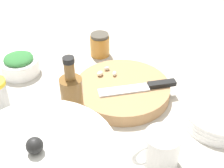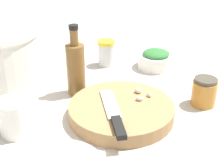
{
  "view_description": "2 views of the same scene",
  "coord_description": "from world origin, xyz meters",
  "px_view_note": "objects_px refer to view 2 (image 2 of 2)",
  "views": [
    {
      "loc": [
        -0.4,
        0.52,
        0.56
      ],
      "look_at": [
        -0.01,
        -0.02,
        0.07
      ],
      "focal_mm": 50.0,
      "sensor_mm": 36.0,
      "label": 1
    },
    {
      "loc": [
        -0.57,
        -0.47,
        0.44
      ],
      "look_at": [
        0.0,
        -0.03,
        0.08
      ],
      "focal_mm": 50.0,
      "sensor_mm": 36.0,
      "label": 2
    }
  ],
  "objects_px": {
    "herb_bowl": "(156,59)",
    "garlic_cloves": "(141,94)",
    "chef_knife": "(114,115)",
    "coffee_mug": "(16,116)",
    "honey_jar": "(204,92)",
    "cutting_board": "(121,111)",
    "spice_jar": "(106,53)",
    "oil_bottle": "(76,67)"
  },
  "relations": [
    {
      "from": "oil_bottle",
      "to": "herb_bowl",
      "type": "bearing_deg",
      "value": -16.39
    },
    {
      "from": "herb_bowl",
      "to": "chef_knife",
      "type": "bearing_deg",
      "value": -164.11
    },
    {
      "from": "chef_knife",
      "to": "spice_jar",
      "type": "bearing_deg",
      "value": 83.69
    },
    {
      "from": "chef_knife",
      "to": "herb_bowl",
      "type": "relative_size",
      "value": 1.46
    },
    {
      "from": "herb_bowl",
      "to": "honey_jar",
      "type": "relative_size",
      "value": 1.57
    },
    {
      "from": "cutting_board",
      "to": "coffee_mug",
      "type": "height_order",
      "value": "coffee_mug"
    },
    {
      "from": "herb_bowl",
      "to": "honey_jar",
      "type": "height_order",
      "value": "honey_jar"
    },
    {
      "from": "honey_jar",
      "to": "garlic_cloves",
      "type": "bearing_deg",
      "value": 132.91
    },
    {
      "from": "herb_bowl",
      "to": "coffee_mug",
      "type": "relative_size",
      "value": 1.19
    },
    {
      "from": "herb_bowl",
      "to": "honey_jar",
      "type": "xyz_separation_m",
      "value": [
        -0.14,
        -0.23,
        0.01
      ]
    },
    {
      "from": "cutting_board",
      "to": "oil_bottle",
      "type": "distance_m",
      "value": 0.19
    },
    {
      "from": "cutting_board",
      "to": "chef_knife",
      "type": "bearing_deg",
      "value": -161.65
    },
    {
      "from": "garlic_cloves",
      "to": "herb_bowl",
      "type": "relative_size",
      "value": 0.44
    },
    {
      "from": "spice_jar",
      "to": "coffee_mug",
      "type": "bearing_deg",
      "value": -169.53
    },
    {
      "from": "cutting_board",
      "to": "herb_bowl",
      "type": "distance_m",
      "value": 0.34
    },
    {
      "from": "herb_bowl",
      "to": "garlic_cloves",
      "type": "bearing_deg",
      "value": -157.71
    },
    {
      "from": "chef_knife",
      "to": "spice_jar",
      "type": "xyz_separation_m",
      "value": [
        0.3,
        0.26,
        0.0
      ]
    },
    {
      "from": "chef_knife",
      "to": "herb_bowl",
      "type": "bearing_deg",
      "value": 58.39
    },
    {
      "from": "cutting_board",
      "to": "chef_knife",
      "type": "relative_size",
      "value": 1.49
    },
    {
      "from": "cutting_board",
      "to": "chef_knife",
      "type": "distance_m",
      "value": 0.06
    },
    {
      "from": "spice_jar",
      "to": "oil_bottle",
      "type": "bearing_deg",
      "value": -164.18
    },
    {
      "from": "cutting_board",
      "to": "chef_knife",
      "type": "height_order",
      "value": "chef_knife"
    },
    {
      "from": "oil_bottle",
      "to": "chef_knife",
      "type": "bearing_deg",
      "value": -112.01
    },
    {
      "from": "garlic_cloves",
      "to": "herb_bowl",
      "type": "bearing_deg",
      "value": 22.29
    },
    {
      "from": "cutting_board",
      "to": "honey_jar",
      "type": "distance_m",
      "value": 0.24
    },
    {
      "from": "spice_jar",
      "to": "honey_jar",
      "type": "bearing_deg",
      "value": -97.92
    },
    {
      "from": "herb_bowl",
      "to": "spice_jar",
      "type": "xyz_separation_m",
      "value": [
        -0.09,
        0.15,
        0.01
      ]
    },
    {
      "from": "spice_jar",
      "to": "oil_bottle",
      "type": "height_order",
      "value": "oil_bottle"
    },
    {
      "from": "chef_knife",
      "to": "coffee_mug",
      "type": "xyz_separation_m",
      "value": [
        -0.15,
        0.18,
        0.0
      ]
    },
    {
      "from": "oil_bottle",
      "to": "garlic_cloves",
      "type": "bearing_deg",
      "value": -77.2
    },
    {
      "from": "garlic_cloves",
      "to": "coffee_mug",
      "type": "height_order",
      "value": "coffee_mug"
    },
    {
      "from": "cutting_board",
      "to": "oil_bottle",
      "type": "height_order",
      "value": "oil_bottle"
    },
    {
      "from": "coffee_mug",
      "to": "honey_jar",
      "type": "bearing_deg",
      "value": -37.45
    },
    {
      "from": "chef_knife",
      "to": "herb_bowl",
      "type": "xyz_separation_m",
      "value": [
        0.38,
        0.11,
        -0.01
      ]
    },
    {
      "from": "chef_knife",
      "to": "coffee_mug",
      "type": "height_order",
      "value": "coffee_mug"
    },
    {
      "from": "cutting_board",
      "to": "herb_bowl",
      "type": "height_order",
      "value": "herb_bowl"
    },
    {
      "from": "garlic_cloves",
      "to": "honey_jar",
      "type": "distance_m",
      "value": 0.17
    },
    {
      "from": "garlic_cloves",
      "to": "herb_bowl",
      "type": "distance_m",
      "value": 0.28
    },
    {
      "from": "chef_knife",
      "to": "herb_bowl",
      "type": "height_order",
      "value": "herb_bowl"
    },
    {
      "from": "herb_bowl",
      "to": "coffee_mug",
      "type": "bearing_deg",
      "value": 172.75
    },
    {
      "from": "coffee_mug",
      "to": "honey_jar",
      "type": "relative_size",
      "value": 1.32
    },
    {
      "from": "coffee_mug",
      "to": "honey_jar",
      "type": "xyz_separation_m",
      "value": [
        0.39,
        -0.3,
        -0.0
      ]
    }
  ]
}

